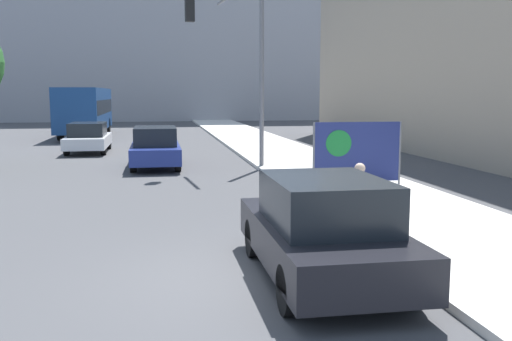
% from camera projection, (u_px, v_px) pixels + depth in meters
% --- Properties ---
extents(ground_plane, '(160.00, 160.00, 0.00)m').
position_uv_depth(ground_plane, '(251.00, 278.00, 8.49)').
color(ground_plane, '#444447').
extents(sidewalk_curb, '(3.94, 90.00, 0.13)m').
position_uv_depth(sidewalk_curb, '(291.00, 158.00, 23.84)').
color(sidewalk_curb, beige).
rests_on(sidewalk_curb, ground_plane).
extents(building_backdrop_far, '(52.00, 12.00, 22.90)m').
position_uv_depth(building_backdrop_far, '(147.00, 12.00, 60.90)').
color(building_backdrop_far, '#99999E').
rests_on(building_backdrop_far, ground_plane).
extents(seated_protester, '(0.95, 0.77, 1.21)m').
position_uv_depth(seated_protester, '(360.00, 191.00, 11.46)').
color(seated_protester, '#474C56').
rests_on(seated_protester, sidewalk_curb).
extents(pedestrian_behind, '(0.34, 0.34, 1.65)m').
position_uv_depth(pedestrian_behind, '(362.00, 152.00, 17.40)').
color(pedestrian_behind, black).
rests_on(pedestrian_behind, sidewalk_curb).
extents(protest_banner, '(2.63, 0.06, 1.80)m').
position_uv_depth(protest_banner, '(357.00, 152.00, 16.20)').
color(protest_banner, slate).
rests_on(protest_banner, sidewalk_curb).
extents(traffic_light_pole, '(2.79, 2.55, 6.17)m').
position_uv_depth(traffic_light_pole, '(237.00, 50.00, 19.98)').
color(traffic_light_pole, slate).
rests_on(traffic_light_pole, sidewalk_curb).
extents(parked_car_curbside, '(1.81, 4.17, 1.53)m').
position_uv_depth(parked_car_curbside, '(323.00, 229.00, 8.32)').
color(parked_car_curbside, black).
rests_on(parked_car_curbside, ground_plane).
extents(car_on_road_nearest, '(1.77, 4.62, 1.51)m').
position_uv_depth(car_on_road_nearest, '(155.00, 147.00, 21.28)').
color(car_on_road_nearest, navy).
rests_on(car_on_road_nearest, ground_plane).
extents(car_on_road_midblock, '(1.81, 4.67, 1.40)m').
position_uv_depth(car_on_road_midblock, '(88.00, 137.00, 26.72)').
color(car_on_road_midblock, silver).
rests_on(car_on_road_midblock, ground_plane).
extents(city_bus_on_road, '(2.49, 11.06, 3.09)m').
position_uv_depth(city_bus_on_road, '(85.00, 109.00, 36.88)').
color(city_bus_on_road, navy).
rests_on(city_bus_on_road, ground_plane).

